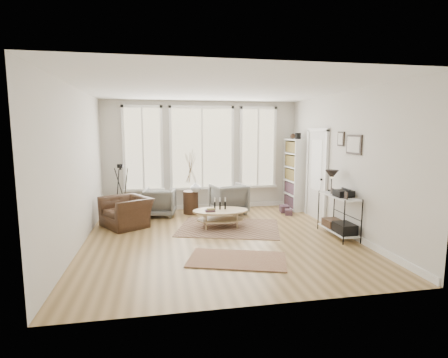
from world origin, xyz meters
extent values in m
plane|color=#A3804E|center=(0.00, 0.00, 0.00)|extent=(5.50, 5.50, 0.00)
plane|color=white|center=(0.00, 0.00, 2.90)|extent=(5.50, 5.50, 0.00)
cube|color=beige|center=(0.00, 2.75, 1.45)|extent=(5.20, 0.04, 2.90)
cube|color=beige|center=(0.00, -2.75, 1.45)|extent=(5.20, 0.04, 2.90)
cube|color=beige|center=(-2.60, 0.00, 1.45)|extent=(0.04, 5.50, 2.90)
cube|color=beige|center=(2.60, 0.00, 1.45)|extent=(0.04, 5.50, 2.90)
cube|color=white|center=(0.00, 2.74, 0.06)|extent=(5.10, 0.04, 0.12)
cube|color=white|center=(2.58, 0.00, 0.06)|extent=(0.03, 5.40, 0.12)
cube|color=beige|center=(0.00, 2.73, 1.65)|extent=(1.60, 0.03, 2.10)
cube|color=beige|center=(-1.55, 2.73, 1.65)|extent=(0.90, 0.03, 2.10)
cube|color=beige|center=(1.55, 2.73, 1.65)|extent=(0.90, 0.03, 2.10)
cube|color=white|center=(0.00, 2.71, 1.65)|extent=(1.74, 0.06, 2.24)
cube|color=white|center=(-1.55, 2.71, 1.65)|extent=(1.04, 0.06, 2.24)
cube|color=white|center=(1.55, 2.71, 1.65)|extent=(1.04, 0.06, 2.24)
cube|color=white|center=(0.00, 2.69, 0.57)|extent=(4.10, 0.12, 0.06)
cube|color=silver|center=(2.58, 1.15, 1.05)|extent=(0.04, 0.88, 2.10)
cube|color=white|center=(2.56, 1.15, 1.30)|extent=(0.01, 0.55, 1.20)
cube|color=white|center=(2.56, 0.66, 1.05)|extent=(0.06, 0.08, 2.18)
cube|color=white|center=(2.56, 1.64, 1.05)|extent=(0.06, 0.08, 2.18)
cube|color=white|center=(2.56, 1.15, 2.14)|extent=(0.06, 1.06, 0.08)
sphere|color=black|center=(2.53, 0.82, 1.00)|extent=(0.06, 0.06, 0.06)
cube|color=white|center=(2.43, 1.81, 0.95)|extent=(0.30, 0.03, 1.90)
cube|color=white|center=(2.43, 2.63, 0.95)|extent=(0.30, 0.03, 1.90)
cube|color=white|center=(2.58, 2.23, 0.95)|extent=(0.02, 0.85, 1.90)
cube|color=white|center=(2.43, 2.23, 0.95)|extent=(0.30, 0.81, 1.90)
cube|color=maroon|center=(2.43, 2.23, 0.95)|extent=(0.24, 0.75, 1.76)
cube|color=black|center=(2.43, 2.02, 1.98)|extent=(0.12, 0.10, 0.16)
sphere|color=#3B2518|center=(2.43, 2.38, 1.97)|extent=(0.14, 0.14, 0.14)
cube|color=white|center=(2.38, -0.30, 0.12)|extent=(0.37, 1.07, 0.03)
cube|color=white|center=(2.38, -0.30, 0.82)|extent=(0.37, 1.07, 0.02)
cylinder|color=black|center=(2.20, -0.83, 0.42)|extent=(0.02, 0.02, 0.85)
cylinder|color=black|center=(2.56, -0.83, 0.42)|extent=(0.02, 0.02, 0.85)
cylinder|color=black|center=(2.20, 0.23, 0.42)|extent=(0.02, 0.02, 0.85)
cylinder|color=black|center=(2.56, 0.23, 0.42)|extent=(0.02, 0.02, 0.85)
cylinder|color=black|center=(2.38, 0.05, 0.88)|extent=(0.14, 0.14, 0.02)
cylinder|color=black|center=(2.38, 0.05, 1.01)|extent=(0.02, 0.02, 0.30)
cone|color=black|center=(2.38, 0.05, 1.21)|extent=(0.28, 0.28, 0.18)
cube|color=black|center=(2.38, -0.45, 0.91)|extent=(0.32, 0.30, 0.13)
cube|color=black|center=(2.38, -0.55, 0.23)|extent=(0.32, 0.45, 0.20)
cube|color=#3B2518|center=(2.38, -0.08, 0.21)|extent=(0.32, 0.40, 0.16)
cube|color=black|center=(2.28, -0.72, 0.91)|extent=(0.02, 0.10, 0.14)
cube|color=black|center=(2.28, -0.18, 0.91)|extent=(0.02, 0.10, 0.12)
cube|color=black|center=(2.58, -0.40, 1.85)|extent=(0.03, 0.52, 0.38)
cube|color=silver|center=(2.56, -0.40, 1.85)|extent=(0.01, 0.44, 0.30)
cube|color=black|center=(2.58, 0.10, 1.95)|extent=(0.03, 0.24, 0.30)
cube|color=silver|center=(2.56, 0.10, 1.95)|extent=(0.01, 0.18, 0.24)
cube|color=brown|center=(0.33, 0.69, 0.01)|extent=(2.52, 2.16, 0.01)
cube|color=brown|center=(0.08, -1.22, 0.01)|extent=(1.79, 1.34, 0.01)
ellipsoid|color=tan|center=(0.15, 0.79, 0.17)|extent=(1.05, 0.67, 0.03)
ellipsoid|color=tan|center=(0.15, 0.79, 0.37)|extent=(1.23, 0.79, 0.04)
cylinder|color=tan|center=(-0.18, 0.60, 0.17)|extent=(0.03, 0.03, 0.35)
cylinder|color=tan|center=(0.49, 0.60, 0.17)|extent=(0.03, 0.03, 0.35)
cylinder|color=tan|center=(-0.18, 0.98, 0.17)|extent=(0.03, 0.03, 0.35)
cylinder|color=tan|center=(0.49, 0.98, 0.17)|extent=(0.03, 0.03, 0.35)
cylinder|color=black|center=(0.04, 0.84, 0.47)|extent=(0.03, 0.03, 0.17)
cylinder|color=black|center=(0.15, 0.84, 0.47)|extent=(0.03, 0.03, 0.17)
cylinder|color=black|center=(0.27, 0.84, 0.47)|extent=(0.03, 0.03, 0.17)
cube|color=#394E2C|center=(-0.08, 0.70, 0.42)|extent=(0.21, 0.15, 0.06)
imported|color=slate|center=(-1.15, 2.10, 0.35)|extent=(0.86, 0.87, 0.69)
imported|color=slate|center=(0.59, 2.05, 0.38)|extent=(0.96, 0.98, 0.77)
cylinder|color=#3B2518|center=(-0.37, 2.20, 0.29)|extent=(0.39, 0.39, 0.58)
imported|color=silver|center=(-0.25, 2.04, 0.72)|extent=(0.31, 0.31, 0.27)
imported|color=#3B2518|center=(-1.89, 1.25, 0.33)|extent=(1.32, 1.28, 0.65)
cylinder|color=black|center=(-2.07, 2.08, 1.21)|extent=(0.06, 0.06, 0.06)
cube|color=black|center=(-2.07, 2.08, 1.27)|extent=(0.15, 0.12, 0.09)
cylinder|color=black|center=(-2.07, 2.01, 1.27)|extent=(0.06, 0.07, 0.06)
cube|color=maroon|center=(2.05, 1.88, 0.09)|extent=(0.25, 0.30, 0.18)
cube|color=maroon|center=(2.05, 1.57, 0.07)|extent=(0.23, 0.26, 0.14)
camera|label=1|loc=(-1.15, -6.61, 2.12)|focal=28.00mm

